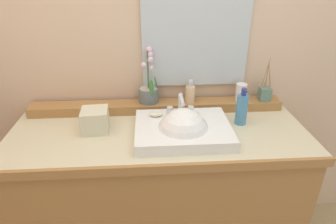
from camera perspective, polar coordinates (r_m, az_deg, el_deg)
wall_back at (r=1.73m, az=-2.60°, el=14.51°), size 3.13×0.20×2.53m
vanity_cabinet at (r=1.75m, az=-1.64°, el=-16.04°), size 1.52×0.60×0.88m
back_ledge at (r=1.68m, az=-2.18°, el=1.11°), size 1.43×0.11×0.05m
sink_basin at (r=1.44m, az=2.95°, el=-3.87°), size 0.47×0.36×0.28m
soap_bar at (r=1.50m, az=-2.35°, el=-0.40°), size 0.07×0.04×0.02m
potted_plant at (r=1.65m, az=-3.77°, el=4.33°), size 0.12×0.12×0.31m
soap_dispenser at (r=1.66m, az=4.37°, el=3.68°), size 0.05×0.06×0.13m
tumbler_cup at (r=1.72m, az=14.12°, el=3.77°), size 0.06×0.06×0.10m
reed_diffuser at (r=1.77m, az=18.41°, el=3.51°), size 0.06×0.07×0.25m
lotion_bottle at (r=1.56m, az=14.26°, el=0.61°), size 0.06×0.06×0.20m
tissue_box at (r=1.51m, az=-14.07°, el=-1.57°), size 0.14×0.14×0.12m
mirror at (r=1.64m, az=5.43°, el=13.83°), size 0.59×0.02×0.51m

